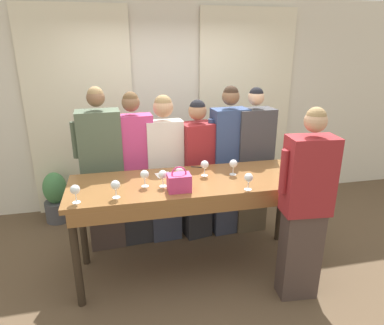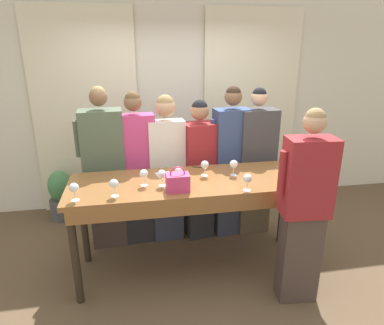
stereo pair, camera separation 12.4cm
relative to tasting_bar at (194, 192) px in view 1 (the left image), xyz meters
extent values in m
plane|color=brown|center=(0.00, 0.03, -0.88)|extent=(18.00, 18.00, 0.00)
cube|color=silver|center=(0.00, 1.75, 0.52)|extent=(12.00, 0.06, 2.80)
cube|color=#EFE5C6|center=(-1.13, 1.68, 0.46)|extent=(1.35, 0.03, 2.69)
cube|color=#EFE5C6|center=(1.13, 1.68, 0.46)|extent=(1.35, 0.03, 2.69)
cube|color=brown|center=(0.00, 0.03, 0.09)|extent=(2.36, 0.78, 0.05)
cube|color=brown|center=(0.00, -0.35, 0.00)|extent=(2.26, 0.03, 0.12)
cylinder|color=#2D2319|center=(-1.10, -0.29, -0.41)|extent=(0.07, 0.07, 0.94)
cylinder|color=#2D2319|center=(1.10, -0.29, -0.41)|extent=(0.07, 0.07, 0.94)
cylinder|color=#2D2319|center=(-1.10, 0.34, -0.41)|extent=(0.07, 0.07, 0.94)
cylinder|color=#2D2319|center=(1.10, 0.34, -0.41)|extent=(0.07, 0.07, 0.94)
cylinder|color=black|center=(1.00, -0.18, 0.20)|extent=(0.07, 0.07, 0.19)
cone|color=black|center=(1.00, -0.18, 0.32)|extent=(0.07, 0.07, 0.04)
cylinder|color=black|center=(1.00, -0.18, 0.38)|extent=(0.03, 0.03, 0.08)
cylinder|color=white|center=(1.00, -0.18, 0.20)|extent=(0.07, 0.07, 0.08)
cube|color=#C63870|center=(-0.18, -0.19, 0.19)|extent=(0.20, 0.15, 0.15)
torus|color=#C63870|center=(-0.18, -0.19, 0.27)|extent=(0.14, 0.01, 0.14)
cylinder|color=white|center=(0.41, 0.08, 0.11)|extent=(0.07, 0.07, 0.00)
cylinder|color=white|center=(0.41, 0.08, 0.15)|extent=(0.01, 0.01, 0.08)
sphere|color=white|center=(0.41, 0.08, 0.23)|extent=(0.08, 0.08, 0.08)
cylinder|color=white|center=(0.42, -0.30, 0.11)|extent=(0.07, 0.07, 0.00)
cylinder|color=white|center=(0.42, -0.30, 0.15)|extent=(0.01, 0.01, 0.08)
sphere|color=white|center=(0.42, -0.30, 0.23)|extent=(0.08, 0.08, 0.08)
cylinder|color=white|center=(-1.05, -0.25, 0.11)|extent=(0.07, 0.07, 0.00)
cylinder|color=white|center=(-1.05, -0.25, 0.15)|extent=(0.01, 0.01, 0.08)
sphere|color=white|center=(-1.05, -0.25, 0.23)|extent=(0.08, 0.08, 0.08)
cylinder|color=white|center=(-0.31, -0.07, 0.11)|extent=(0.07, 0.07, 0.00)
cylinder|color=white|center=(-0.31, -0.07, 0.15)|extent=(0.01, 0.01, 0.08)
sphere|color=white|center=(-0.31, -0.07, 0.23)|extent=(0.08, 0.08, 0.08)
cylinder|color=white|center=(0.13, 0.11, 0.11)|extent=(0.07, 0.07, 0.00)
cylinder|color=white|center=(0.13, 0.11, 0.15)|extent=(0.01, 0.01, 0.08)
sphere|color=white|center=(0.13, 0.11, 0.23)|extent=(0.08, 0.08, 0.08)
sphere|color=beige|center=(0.13, 0.11, 0.22)|extent=(0.05, 0.05, 0.05)
cylinder|color=white|center=(-0.73, -0.22, 0.11)|extent=(0.07, 0.07, 0.00)
cylinder|color=white|center=(-0.73, -0.22, 0.15)|extent=(0.01, 0.01, 0.08)
sphere|color=white|center=(-0.73, -0.22, 0.23)|extent=(0.08, 0.08, 0.08)
sphere|color=beige|center=(-0.73, -0.22, 0.22)|extent=(0.05, 0.05, 0.05)
cylinder|color=white|center=(-0.14, -0.01, 0.11)|extent=(0.07, 0.07, 0.00)
cylinder|color=white|center=(-0.14, -0.01, 0.15)|extent=(0.01, 0.01, 0.08)
sphere|color=white|center=(-0.14, -0.01, 0.23)|extent=(0.08, 0.08, 0.08)
cylinder|color=white|center=(-0.47, -0.03, 0.11)|extent=(0.07, 0.07, 0.00)
cylinder|color=white|center=(-0.47, -0.03, 0.15)|extent=(0.01, 0.01, 0.08)
sphere|color=white|center=(-0.47, -0.03, 0.23)|extent=(0.08, 0.08, 0.08)
sphere|color=beige|center=(-0.47, -0.03, 0.22)|extent=(0.05, 0.05, 0.05)
cube|color=white|center=(-0.26, 0.21, 0.11)|extent=(0.17, 0.17, 0.00)
cylinder|color=black|center=(0.11, 0.36, 0.11)|extent=(0.12, 0.06, 0.01)
cube|color=#473833|center=(-0.87, 0.67, -0.44)|extent=(0.39, 0.26, 0.88)
cube|color=#4C5B47|center=(-0.87, 0.67, 0.35)|extent=(0.46, 0.30, 0.70)
sphere|color=brown|center=(-0.87, 0.67, 0.83)|extent=(0.19, 0.19, 0.19)
sphere|color=#93754C|center=(-0.87, 0.67, 0.86)|extent=(0.16, 0.16, 0.16)
cylinder|color=#4C5B47|center=(-0.63, 0.68, 0.40)|extent=(0.07, 0.07, 0.38)
cylinder|color=#4C5B47|center=(-1.12, 0.65, 0.40)|extent=(0.07, 0.07, 0.38)
cube|color=#28282D|center=(-0.53, 0.67, -0.46)|extent=(0.37, 0.20, 0.85)
cube|color=#C63D7A|center=(-0.53, 0.67, 0.30)|extent=(0.44, 0.24, 0.67)
sphere|color=brown|center=(-0.53, 0.67, 0.77)|extent=(0.19, 0.19, 0.19)
sphere|color=brown|center=(-0.53, 0.67, 0.80)|extent=(0.17, 0.17, 0.17)
cylinder|color=#C63D7A|center=(-0.30, 0.68, 0.35)|extent=(0.08, 0.08, 0.37)
cylinder|color=#C63D7A|center=(-0.76, 0.65, 0.35)|extent=(0.08, 0.08, 0.37)
cube|color=#383D51|center=(-0.19, 0.67, -0.48)|extent=(0.35, 0.20, 0.81)
cube|color=silver|center=(-0.19, 0.67, 0.24)|extent=(0.41, 0.23, 0.64)
sphere|color=tan|center=(-0.19, 0.67, 0.71)|extent=(0.22, 0.22, 0.22)
sphere|color=#93754C|center=(-0.19, 0.67, 0.74)|extent=(0.19, 0.19, 0.19)
cylinder|color=silver|center=(0.03, 0.68, 0.29)|extent=(0.07, 0.07, 0.35)
cylinder|color=silver|center=(-0.41, 0.65, 0.29)|extent=(0.07, 0.07, 0.35)
cube|color=#28282D|center=(0.19, 0.67, -0.49)|extent=(0.34, 0.29, 0.78)
cube|color=maroon|center=(0.19, 0.67, 0.21)|extent=(0.40, 0.34, 0.62)
sphere|color=#9E7051|center=(0.19, 0.67, 0.65)|extent=(0.20, 0.20, 0.20)
sphere|color=black|center=(0.19, 0.67, 0.69)|extent=(0.18, 0.18, 0.18)
cylinder|color=maroon|center=(0.38, 0.70, 0.25)|extent=(0.08, 0.08, 0.34)
cylinder|color=maroon|center=(-0.01, 0.63, 0.25)|extent=(0.08, 0.08, 0.34)
cube|color=#383D51|center=(0.56, 0.67, -0.45)|extent=(0.36, 0.23, 0.86)
cube|color=#334775|center=(0.56, 0.67, 0.32)|extent=(0.42, 0.27, 0.68)
sphere|color=brown|center=(0.56, 0.67, 0.79)|extent=(0.19, 0.19, 0.19)
sphere|color=#332319|center=(0.56, 0.67, 0.83)|extent=(0.17, 0.17, 0.17)
cylinder|color=#334775|center=(0.78, 0.69, 0.37)|extent=(0.08, 0.08, 0.37)
cylinder|color=#334775|center=(0.34, 0.65, 0.37)|extent=(0.08, 0.08, 0.37)
cube|color=brown|center=(0.86, 0.67, -0.45)|extent=(0.39, 0.24, 0.85)
cube|color=#3D3D42|center=(0.86, 0.67, 0.31)|extent=(0.45, 0.28, 0.68)
sphere|color=#DBAD89|center=(0.86, 0.67, 0.78)|extent=(0.18, 0.18, 0.18)
sphere|color=black|center=(0.86, 0.67, 0.81)|extent=(0.16, 0.16, 0.16)
cylinder|color=#3D3D42|center=(1.10, 0.68, 0.36)|extent=(0.07, 0.07, 0.37)
cylinder|color=#3D3D42|center=(0.62, 0.65, 0.36)|extent=(0.07, 0.07, 0.37)
cube|color=#473833|center=(0.85, -0.57, -0.45)|extent=(0.36, 0.23, 0.85)
cube|color=maroon|center=(0.85, -0.57, 0.31)|extent=(0.42, 0.27, 0.67)
sphere|color=tan|center=(0.85, -0.57, 0.77)|extent=(0.18, 0.18, 0.18)
sphere|color=#93754C|center=(0.85, -0.57, 0.80)|extent=(0.16, 0.16, 0.16)
cylinder|color=maroon|center=(0.63, -0.55, 0.36)|extent=(0.08, 0.08, 0.37)
cylinder|color=maroon|center=(1.07, -0.59, 0.36)|extent=(0.08, 0.08, 0.37)
cylinder|color=#4C4C51|center=(-1.53, 1.41, -0.74)|extent=(0.31, 0.31, 0.27)
ellipsoid|color=#47844C|center=(-1.53, 1.41, -0.42)|extent=(0.30, 0.30, 0.42)
camera|label=1|loc=(-0.67, -2.94, 1.35)|focal=32.00mm
camera|label=2|loc=(-0.55, -2.96, 1.35)|focal=32.00mm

